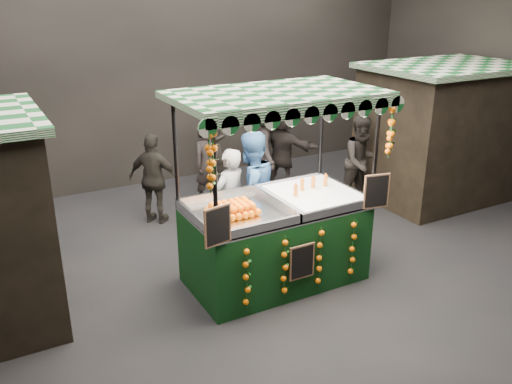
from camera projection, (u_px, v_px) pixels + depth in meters
ground at (289, 280)px, 7.67m from camera, size 12.00×12.00×0.00m
market_hall at (296, 35)px, 6.47m from camera, size 12.10×10.10×5.05m
neighbour_stall_right at (442, 132)px, 10.41m from camera, size 3.00×2.20×2.60m
juice_stall at (277, 227)px, 7.38m from camera, size 2.78×1.63×2.69m
vendor_grey at (230, 201)px, 8.25m from camera, size 0.71×0.58×1.68m
vendor_blue at (251, 193)px, 8.25m from camera, size 1.06×0.90×1.92m
shopper_0 at (207, 164)px, 10.17m from camera, size 0.66×0.54×1.57m
shopper_1 at (362, 162)px, 10.05m from camera, size 0.91×0.74×1.74m
shopper_2 at (154, 179)px, 9.31m from camera, size 0.95×0.94×1.61m
shopper_3 at (268, 147)px, 10.91m from camera, size 1.09×1.32×1.77m
shopper_5 at (282, 148)px, 10.99m from camera, size 1.20×1.64×1.71m
shopper_6 at (214, 146)px, 11.18m from camera, size 0.60×0.72×1.69m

